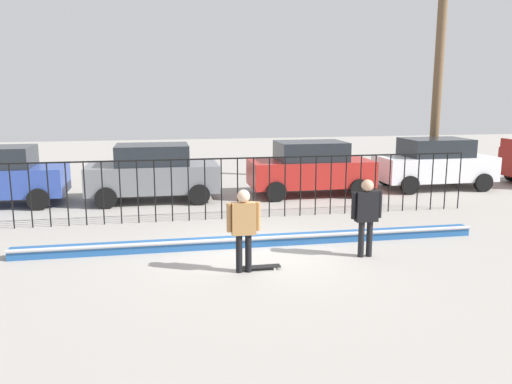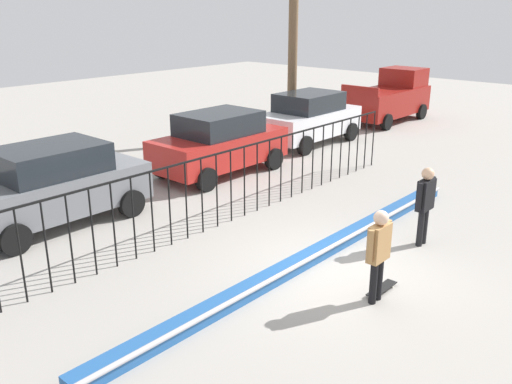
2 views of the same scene
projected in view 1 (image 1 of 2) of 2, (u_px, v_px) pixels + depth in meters
ground_plane at (261, 253)px, 11.63m from camera, size 60.00×60.00×0.00m
bowl_coping_ledge at (255, 241)px, 12.22m from camera, size 11.00×0.40×0.27m
perimeter_fence at (238, 181)px, 14.70m from camera, size 14.04×0.04×1.77m
skateboarder at (244, 223)px, 10.24m from camera, size 0.69×0.26×1.70m
skateboard at (261, 267)px, 10.56m from camera, size 0.80×0.20×0.07m
camera_operator at (366, 211)px, 11.23m from camera, size 0.70×0.26×1.73m
parked_car_gray at (153, 172)px, 17.17m from camera, size 4.30×2.12×1.90m
parked_car_red at (310, 168)px, 18.22m from camera, size 4.30×2.12×1.90m
parked_car_white at (434, 163)px, 19.43m from camera, size 4.30×2.12×1.90m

